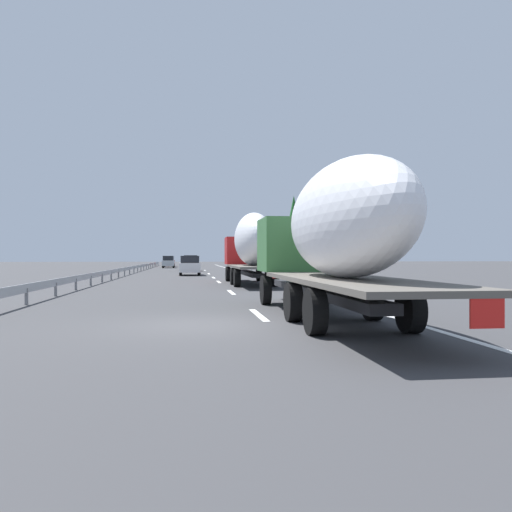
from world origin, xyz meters
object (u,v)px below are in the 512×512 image
Objects in this scene: truck_lead at (251,245)px; truck_trailing at (332,233)px; car_black_suv at (191,263)px; car_silver_hatch at (168,262)px; road_sign at (251,253)px; car_red_compact at (169,261)px; car_white_van at (190,265)px.

truck_trailing is at bearing 180.00° from truck_lead.
truck_lead is 3.13× the size of car_black_suv.
road_sign reaches higher than car_silver_hatch.
truck_lead is at bearing 172.99° from road_sign.
car_silver_hatch is 26.04m from road_sign.
car_black_suv reaches higher than car_red_compact.
car_silver_hatch is at bearing -178.69° from car_red_compact.
road_sign is (8.59, -6.82, 1.18)m from car_white_van.
road_sign reaches higher than car_red_compact.
truck_trailing reaches higher than car_silver_hatch.
road_sign is (-6.22, -6.68, 1.15)m from car_black_suv.
car_white_van is at bearing 6.09° from truck_trailing.
truck_trailing reaches higher than car_black_suv.
truck_lead is 31.66m from car_black_suv.
car_red_compact is at bearing 4.69° from car_white_van.
car_silver_hatch is at bearing 22.69° from road_sign.
car_white_van is (34.86, 3.72, -1.46)m from truck_trailing.
truck_lead reaches higher than car_silver_hatch.
car_black_suv is (49.67, 3.58, -1.43)m from truck_trailing.
car_silver_hatch is at bearing 5.63° from car_white_van.
road_sign is (43.45, -3.10, -0.28)m from truck_trailing.
car_red_compact is 9.15m from car_silver_hatch.
car_white_van is 32.74m from car_silver_hatch.
road_sign reaches higher than car_black_suv.
truck_lead is 4.15× the size of road_sign.
truck_trailing is 3.38× the size of car_black_suv.
road_sign is at bearing -38.46° from car_white_van.
car_white_van is 11.03m from road_sign.
car_black_suv is 14.80m from car_white_van.
car_silver_hatch reaches higher than car_red_compact.
truck_lead is 2.68× the size of car_white_van.
car_red_compact is 1.49× the size of road_sign.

